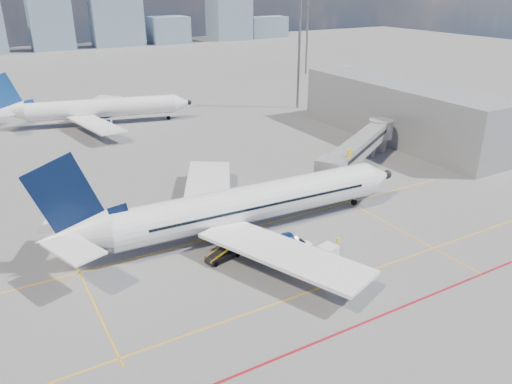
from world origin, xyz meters
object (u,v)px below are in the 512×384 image
(cargo_dolly, at_px, (322,258))
(baggage_tug, at_px, (302,246))
(second_aircraft, at_px, (94,109))
(main_aircraft, at_px, (238,207))
(belt_loader, at_px, (224,254))
(ramp_worker, at_px, (338,245))

(cargo_dolly, bearing_deg, baggage_tug, 75.00)
(second_aircraft, bearing_deg, baggage_tug, -70.39)
(second_aircraft, xyz_separation_m, baggage_tug, (6.46, -62.45, -2.55))
(main_aircraft, height_order, second_aircraft, main_aircraft)
(baggage_tug, bearing_deg, cargo_dolly, -89.53)
(main_aircraft, bearing_deg, second_aircraft, 95.61)
(baggage_tug, relative_size, cargo_dolly, 0.50)
(main_aircraft, xyz_separation_m, baggage_tug, (3.61, -7.34, -2.54))
(baggage_tug, bearing_deg, main_aircraft, 117.16)
(belt_loader, distance_m, ramp_worker, 12.02)
(baggage_tug, height_order, cargo_dolly, cargo_dolly)
(second_aircraft, relative_size, baggage_tug, 18.43)
(second_aircraft, height_order, baggage_tug, second_aircraft)
(baggage_tug, bearing_deg, ramp_worker, -28.14)
(main_aircraft, distance_m, baggage_tug, 8.57)
(main_aircraft, relative_size, belt_loader, 7.82)
(main_aircraft, distance_m, ramp_worker, 11.75)
(belt_loader, bearing_deg, baggage_tug, -32.69)
(second_aircraft, distance_m, cargo_dolly, 66.38)
(ramp_worker, bearing_deg, belt_loader, 71.34)
(second_aircraft, bearing_deg, ramp_worker, -67.64)
(main_aircraft, height_order, ramp_worker, main_aircraft)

